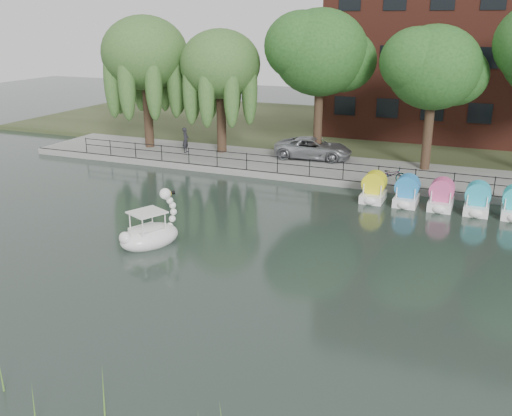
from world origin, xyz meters
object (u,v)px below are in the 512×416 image
Objects in this scene: pedestrian at (186,138)px; minivan at (313,147)px; swan_boat at (150,232)px; bicycle at (391,173)px.

minivan is at bearing -89.96° from pedestrian.
minivan is 1.82× the size of swan_boat.
pedestrian is (-14.27, 2.15, 0.49)m from bicycle.
swan_boat is (-7.89, -12.22, -0.40)m from bicycle.
minivan is 16.16m from swan_boat.
minivan is 6.84m from bicycle.
swan_boat reaches higher than bicycle.
minivan reaches higher than bicycle.
bicycle is at bearing -109.27° from pedestrian.
pedestrian reaches higher than swan_boat.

